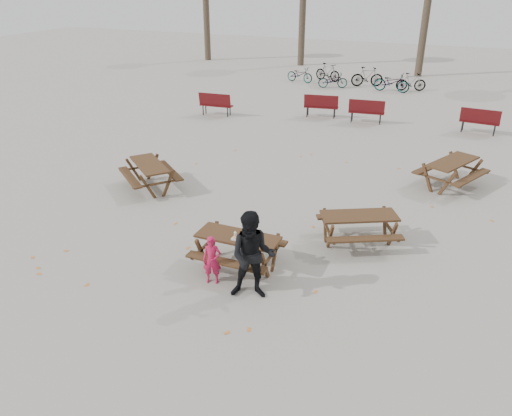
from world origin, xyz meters
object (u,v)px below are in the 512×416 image
at_px(child, 212,260).
at_px(picnic_table_north, 150,176).
at_px(food_tray, 236,239).
at_px(picnic_table_far, 451,174).
at_px(main_picnic_table, 238,243).
at_px(soda_bottle, 235,236).
at_px(picnic_table_east, 358,229).
at_px(adult, 253,256).

height_order(child, picnic_table_north, child).
bearing_deg(food_tray, picnic_table_far, 59.96).
bearing_deg(main_picnic_table, child, -107.94).
xyz_separation_m(soda_bottle, picnic_table_north, (-4.28, 3.13, -0.45)).
bearing_deg(picnic_table_east, child, -158.29).
height_order(soda_bottle, picnic_table_north, soda_bottle).
relative_size(main_picnic_table, adult, 0.97).
relative_size(food_tray, picnic_table_east, 0.10).
relative_size(soda_bottle, picnic_table_east, 0.10).
bearing_deg(adult, main_picnic_table, 111.75).
height_order(main_picnic_table, food_tray, food_tray).
bearing_deg(food_tray, child, -115.49).
relative_size(food_tray, child, 0.17).
bearing_deg(soda_bottle, picnic_table_east, 45.19).
bearing_deg(food_tray, picnic_table_north, 143.52).
bearing_deg(picnic_table_far, food_tray, 175.15).
bearing_deg(picnic_table_far, adult, -178.20).
bearing_deg(food_tray, adult, -45.14).
xyz_separation_m(main_picnic_table, soda_bottle, (0.00, -0.13, 0.26)).
distance_m(food_tray, soda_bottle, 0.08).
xyz_separation_m(main_picnic_table, adult, (0.72, -0.88, 0.34)).
xyz_separation_m(main_picnic_table, picnic_table_east, (2.19, 2.07, -0.21)).
xyz_separation_m(food_tray, picnic_table_north, (-4.30, 3.18, -0.40)).
bearing_deg(picnic_table_east, soda_bottle, -162.34).
bearing_deg(child, main_picnic_table, 52.74).
distance_m(main_picnic_table, soda_bottle, 0.29).
xyz_separation_m(soda_bottle, picnic_table_east, (2.18, 2.20, -0.47)).
bearing_deg(main_picnic_table, picnic_table_far, 59.10).
bearing_deg(picnic_table_east, main_picnic_table, -164.15).
height_order(main_picnic_table, soda_bottle, soda_bottle).
bearing_deg(adult, food_tray, 117.19).
bearing_deg(food_tray, main_picnic_table, 99.00).
bearing_deg(picnic_table_far, child, 175.49).
height_order(main_picnic_table, picnic_table_far, picnic_table_far).
height_order(food_tray, picnic_table_east, food_tray).
distance_m(main_picnic_table, picnic_table_far, 7.76).
relative_size(soda_bottle, picnic_table_far, 0.09).
bearing_deg(picnic_table_east, food_tray, -161.36).
relative_size(main_picnic_table, child, 1.70).
distance_m(main_picnic_table, picnic_table_east, 3.01).
xyz_separation_m(food_tray, adult, (0.69, -0.70, 0.13)).
distance_m(soda_bottle, picnic_table_north, 5.32).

